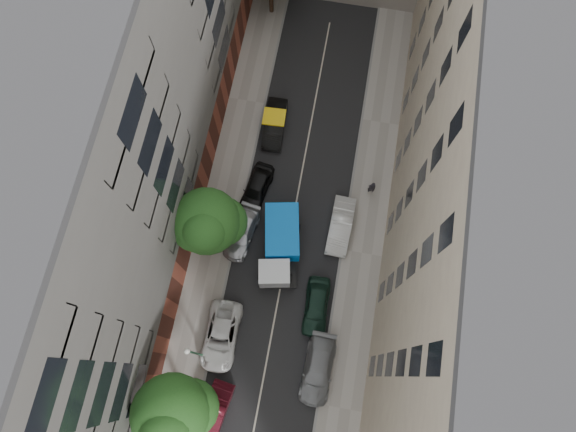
% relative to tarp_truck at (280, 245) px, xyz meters
% --- Properties ---
extents(ground, '(120.00, 120.00, 0.00)m').
position_rel_tarp_truck_xyz_m(ground, '(0.52, 0.80, -1.49)').
color(ground, '#4C4C49').
rests_on(ground, ground).
extents(road_surface, '(8.00, 44.00, 0.02)m').
position_rel_tarp_truck_xyz_m(road_surface, '(0.52, 0.80, -1.48)').
color(road_surface, black).
rests_on(road_surface, ground).
extents(sidewalk_left, '(3.00, 44.00, 0.15)m').
position_rel_tarp_truck_xyz_m(sidewalk_left, '(-4.98, 0.80, -1.42)').
color(sidewalk_left, gray).
rests_on(sidewalk_left, ground).
extents(sidewalk_right, '(3.00, 44.00, 0.15)m').
position_rel_tarp_truck_xyz_m(sidewalk_right, '(6.02, 0.80, -1.42)').
color(sidewalk_right, gray).
rests_on(sidewalk_right, ground).
extents(building_left, '(8.00, 44.00, 20.00)m').
position_rel_tarp_truck_xyz_m(building_left, '(-10.48, 0.80, 8.51)').
color(building_left, '#4F4D4A').
rests_on(building_left, ground).
extents(building_right, '(8.00, 44.00, 20.00)m').
position_rel_tarp_truck_xyz_m(building_right, '(11.52, 0.80, 8.51)').
color(building_right, '#B5A68C').
rests_on(building_right, ground).
extents(tarp_truck, '(3.36, 6.23, 2.71)m').
position_rel_tarp_truck_xyz_m(tarp_truck, '(0.00, 0.00, 0.00)').
color(tarp_truck, black).
rests_on(tarp_truck, ground).
extents(car_left_1, '(2.08, 4.40, 1.39)m').
position_rel_tarp_truck_xyz_m(car_left_1, '(-2.28, -12.02, -0.80)').
color(car_left_1, '#4B0F19').
rests_on(car_left_1, ground).
extents(car_left_2, '(2.36, 5.02, 1.39)m').
position_rel_tarp_truck_xyz_m(car_left_2, '(-2.91, -7.00, -0.80)').
color(car_left_2, silver).
rests_on(car_left_2, ground).
extents(car_left_3, '(2.48, 4.65, 1.28)m').
position_rel_tarp_truck_xyz_m(car_left_3, '(-3.01, 0.60, -0.85)').
color(car_left_3, '#AEAFB3').
rests_on(car_left_3, ground).
extents(car_left_4, '(2.37, 4.47, 1.45)m').
position_rel_tarp_truck_xyz_m(car_left_4, '(-2.64, 4.20, -0.77)').
color(car_left_4, black).
rests_on(car_left_4, ground).
extents(car_left_5, '(1.77, 4.52, 1.47)m').
position_rel_tarp_truck_xyz_m(car_left_5, '(-2.28, 9.80, -0.76)').
color(car_left_5, black).
rests_on(car_left_5, ground).
extents(car_right_1, '(2.14, 5.01, 1.44)m').
position_rel_tarp_truck_xyz_m(car_right_1, '(4.12, -8.00, -0.77)').
color(car_right_1, slate).
rests_on(car_right_1, ground).
extents(car_right_2, '(1.89, 4.38, 1.47)m').
position_rel_tarp_truck_xyz_m(car_right_2, '(3.32, -3.80, -0.76)').
color(car_right_2, black).
rests_on(car_right_2, ground).
extents(car_right_3, '(1.70, 4.58, 1.50)m').
position_rel_tarp_truck_xyz_m(car_right_3, '(4.12, 2.40, -0.74)').
color(car_right_3, silver).
rests_on(car_right_3, ground).
extents(tree_near, '(4.91, 4.56, 8.39)m').
position_rel_tarp_truck_xyz_m(tree_near, '(-3.99, -12.11, 4.34)').
color(tree_near, '#382619').
rests_on(tree_near, sidewalk_left).
extents(tree_mid, '(4.86, 4.51, 7.37)m').
position_rel_tarp_truck_xyz_m(tree_mid, '(-4.73, -0.31, 3.52)').
color(tree_mid, '#382619').
rests_on(tree_mid, sidewalk_left).
extents(lamp_post, '(0.36, 0.36, 6.46)m').
position_rel_tarp_truck_xyz_m(lamp_post, '(-3.88, -8.48, 2.64)').
color(lamp_post, '#1B5F35').
rests_on(lamp_post, sidewalk_left).
extents(pedestrian, '(0.66, 0.49, 1.65)m').
position_rel_tarp_truck_xyz_m(pedestrian, '(5.98, 5.75, -0.52)').
color(pedestrian, black).
rests_on(pedestrian, sidewalk_right).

